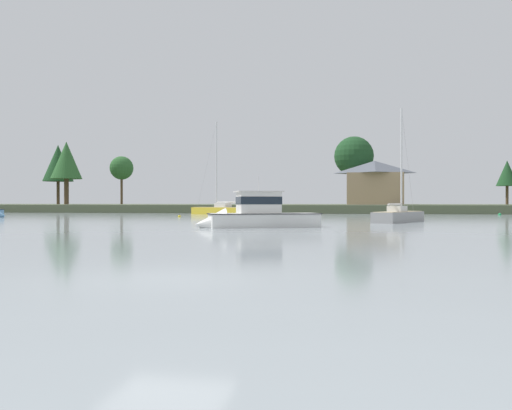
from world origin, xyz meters
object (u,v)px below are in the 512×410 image
mooring_buoy_yellow (179,216)px  mooring_buoy_green (500,215)px  sailboat_yellow (221,212)px  sailboat_grey (399,219)px  cruiser_white (252,219)px

mooring_buoy_yellow → mooring_buoy_green: bearing=22.6°
sailboat_yellow → sailboat_grey: 32.32m
mooring_buoy_green → mooring_buoy_yellow: bearing=-157.4°
sailboat_grey → mooring_buoy_yellow: sailboat_grey is taller
cruiser_white → mooring_buoy_yellow: cruiser_white is taller
mooring_buoy_yellow → mooring_buoy_green: mooring_buoy_green is taller
cruiser_white → sailboat_grey: (10.17, 11.21, -0.32)m
cruiser_white → sailboat_yellow: 37.19m
sailboat_grey → mooring_buoy_yellow: bearing=153.9°
sailboat_yellow → mooring_buoy_yellow: 13.20m
sailboat_yellow → mooring_buoy_green: bearing=3.8°
mooring_buoy_green → sailboat_yellow: bearing=-176.2°
sailboat_yellow → sailboat_grey: size_ratio=1.31×
cruiser_white → sailboat_yellow: sailboat_yellow is taller
sailboat_grey → mooring_buoy_green: sailboat_grey is taller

